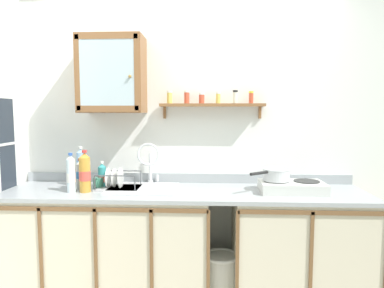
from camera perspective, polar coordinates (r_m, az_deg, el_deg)
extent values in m
cube|color=white|center=(2.93, -0.90, 0.49)|extent=(3.43, 0.05, 2.57)
cube|color=beige|center=(2.90, -13.77, -15.94)|extent=(1.59, 0.61, 0.82)
cube|color=brown|center=(2.50, -16.01, -10.49)|extent=(1.59, 0.01, 0.03)
cube|color=brown|center=(2.77, -23.95, -17.26)|extent=(0.02, 0.01, 0.76)
cube|color=brown|center=(2.63, -15.79, -18.30)|extent=(0.02, 0.01, 0.76)
cube|color=brown|center=(2.54, -6.78, -19.03)|extent=(0.02, 0.01, 0.76)
cube|color=brown|center=(2.50, 2.74, -19.32)|extent=(0.02, 0.01, 0.76)
cube|color=beige|center=(2.87, 17.50, -16.22)|extent=(1.00, 0.61, 0.82)
cube|color=brown|center=(2.47, 19.56, -10.78)|extent=(1.00, 0.01, 0.03)
cube|color=brown|center=(2.51, 7.58, -19.28)|extent=(0.02, 0.01, 0.76)
cube|color=brown|center=(2.60, 19.29, -18.65)|extent=(0.02, 0.01, 0.76)
cube|color=#9EA3A8|center=(2.66, -1.36, -8.09)|extent=(2.79, 0.64, 0.03)
cube|color=#9EA3A8|center=(2.94, -0.93, -5.72)|extent=(2.79, 0.02, 0.08)
cube|color=silver|center=(2.72, -8.25, -7.41)|extent=(0.54, 0.44, 0.01)
cube|color=slate|center=(2.76, -8.21, -10.23)|extent=(0.46, 0.36, 0.01)
cube|color=slate|center=(2.91, -7.54, -8.07)|extent=(0.46, 0.01, 0.14)
cube|color=slate|center=(2.57, -9.03, -9.94)|extent=(0.46, 0.01, 0.14)
cylinder|color=#4C4C51|center=(2.76, -8.21, -10.27)|extent=(0.04, 0.04, 0.01)
cylinder|color=silver|center=(2.95, -6.98, -6.29)|extent=(0.05, 0.05, 0.02)
cylinder|color=silver|center=(2.92, -7.01, -3.81)|extent=(0.02, 0.02, 0.23)
torus|color=silver|center=(2.82, -7.33, -1.74)|extent=(0.19, 0.02, 0.19)
cylinder|color=silver|center=(2.93, -5.82, -5.68)|extent=(0.02, 0.02, 0.05)
cube|color=silver|center=(2.71, 16.40, -6.93)|extent=(0.48, 0.29, 0.08)
cylinder|color=#2D2D2D|center=(2.69, 13.92, -6.01)|extent=(0.19, 0.19, 0.01)
cylinder|color=#2D2D2D|center=(2.75, 18.66, -5.91)|extent=(0.19, 0.19, 0.01)
cylinder|color=black|center=(2.56, 14.55, -7.59)|extent=(0.03, 0.02, 0.03)
cylinder|color=black|center=(2.61, 19.54, -7.45)|extent=(0.03, 0.02, 0.03)
cylinder|color=silver|center=(2.69, 13.95, -5.03)|extent=(0.20, 0.20, 0.09)
torus|color=silver|center=(2.68, 13.97, -4.10)|extent=(0.21, 0.21, 0.01)
cylinder|color=black|center=(2.55, 11.17, -4.82)|extent=(0.15, 0.12, 0.02)
cylinder|color=white|center=(2.82, -18.21, -5.25)|extent=(0.06, 0.06, 0.20)
cone|color=white|center=(2.80, -18.28, -2.97)|extent=(0.06, 0.06, 0.03)
cylinder|color=red|center=(2.79, -18.30, -2.49)|extent=(0.03, 0.03, 0.02)
cylinder|color=#3F8CCC|center=(2.81, -18.22, -4.93)|extent=(0.06, 0.06, 0.06)
cylinder|color=teal|center=(2.84, -14.82, -5.41)|extent=(0.06, 0.06, 0.17)
cone|color=teal|center=(2.82, -14.87, -3.46)|extent=(0.06, 0.06, 0.03)
cylinder|color=white|center=(2.82, -14.88, -2.98)|extent=(0.03, 0.03, 0.02)
cylinder|color=#D84C3F|center=(2.84, -14.82, -5.68)|extent=(0.06, 0.06, 0.05)
cylinder|color=gold|center=(2.71, -17.51, -4.96)|extent=(0.08, 0.08, 0.26)
cone|color=gold|center=(2.69, -17.60, -1.80)|extent=(0.08, 0.08, 0.04)
cylinder|color=red|center=(2.68, -17.62, -1.19)|extent=(0.04, 0.04, 0.02)
cylinder|color=#D84C3F|center=(2.71, -17.51, -5.09)|extent=(0.09, 0.09, 0.07)
cylinder|color=silver|center=(2.73, -19.61, -5.05)|extent=(0.07, 0.07, 0.25)
cone|color=silver|center=(2.71, -19.70, -2.13)|extent=(0.06, 0.06, 0.03)
cylinder|color=#2D59B2|center=(2.71, -19.72, -1.61)|extent=(0.03, 0.03, 0.02)
cylinder|color=white|center=(2.74, -19.60, -5.33)|extent=(0.07, 0.07, 0.07)
cylinder|color=#8CB7E0|center=(2.92, -18.10, -4.09)|extent=(0.07, 0.07, 0.28)
cone|color=#8CB7E0|center=(2.90, -18.19, -1.09)|extent=(0.06, 0.06, 0.03)
cylinder|color=white|center=(2.90, -18.21, -0.59)|extent=(0.03, 0.03, 0.02)
cylinder|color=white|center=(2.92, -18.10, -4.13)|extent=(0.07, 0.07, 0.08)
cube|color=#B2B2B7|center=(2.78, -12.18, -7.21)|extent=(0.33, 0.24, 0.01)
cylinder|color=#4C4F54|center=(2.71, -15.98, -6.28)|extent=(0.01, 0.01, 0.11)
cylinder|color=#4C4F54|center=(2.62, -9.57, -6.51)|extent=(0.01, 0.01, 0.11)
cylinder|color=#4C4F54|center=(2.91, -14.58, -5.43)|extent=(0.01, 0.01, 0.11)
cylinder|color=#4C4F54|center=(2.83, -8.61, -5.61)|extent=(0.01, 0.01, 0.11)
cylinder|color=#4C4F54|center=(2.65, -12.85, -5.22)|extent=(0.31, 0.01, 0.01)
cylinder|color=#4C4F54|center=(2.86, -11.65, -4.42)|extent=(0.31, 0.01, 0.01)
cylinder|color=white|center=(2.78, -13.88, -5.52)|extent=(0.01, 0.15, 0.15)
cylinder|color=white|center=(2.77, -12.89, -5.55)|extent=(0.01, 0.15, 0.15)
cylinder|color=white|center=(2.76, -11.88, -5.58)|extent=(0.01, 0.17, 0.17)
cylinder|color=#337259|center=(2.82, -15.43, -6.32)|extent=(0.08, 0.08, 0.09)
torus|color=#337259|center=(2.77, -15.63, -6.42)|extent=(0.02, 0.06, 0.06)
cube|color=brown|center=(2.87, -13.23, 11.25)|extent=(0.52, 0.28, 0.61)
cube|color=silver|center=(2.74, -14.08, 11.53)|extent=(0.42, 0.01, 0.50)
cube|color=brown|center=(2.81, -18.72, 11.24)|extent=(0.04, 0.01, 0.58)
cube|color=brown|center=(2.68, -9.22, 11.76)|extent=(0.04, 0.01, 0.58)
cube|color=brown|center=(2.78, -14.23, 17.20)|extent=(0.49, 0.01, 0.05)
cube|color=brown|center=(2.72, -13.96, 5.74)|extent=(0.49, 0.01, 0.05)
sphere|color=olive|center=(2.67, -10.38, 11.09)|extent=(0.02, 0.02, 0.02)
cube|color=brown|center=(2.82, 3.39, 6.54)|extent=(0.86, 0.14, 0.02)
cube|color=brown|center=(2.90, -4.59, 5.28)|extent=(0.02, 0.03, 0.10)
cube|color=brown|center=(2.90, 11.32, 5.19)|extent=(0.02, 0.03, 0.10)
cylinder|color=#E0C659|center=(2.83, -3.77, 7.68)|extent=(0.04, 0.04, 0.09)
cylinder|color=white|center=(2.83, -3.78, 8.73)|extent=(0.05, 0.05, 0.02)
cylinder|color=#CC4C33|center=(2.82, -0.88, 7.71)|extent=(0.04, 0.04, 0.09)
cylinder|color=white|center=(2.83, -0.88, 8.79)|extent=(0.04, 0.04, 0.02)
cylinder|color=#CC4C33|center=(2.81, 1.63, 7.53)|extent=(0.05, 0.05, 0.07)
cylinder|color=white|center=(2.82, 1.64, 8.42)|extent=(0.05, 0.05, 0.02)
cylinder|color=#E0C659|center=(2.83, 4.41, 7.58)|extent=(0.04, 0.04, 0.08)
cylinder|color=white|center=(2.83, 4.42, 8.54)|extent=(0.04, 0.04, 0.02)
cylinder|color=silver|center=(2.82, 7.25, 7.68)|extent=(0.04, 0.04, 0.09)
cylinder|color=black|center=(2.82, 7.27, 8.77)|extent=(0.04, 0.04, 0.02)
cylinder|color=#CC4C33|center=(2.85, 9.88, 7.55)|extent=(0.04, 0.04, 0.08)
cylinder|color=yellow|center=(2.85, 9.89, 8.56)|extent=(0.04, 0.04, 0.02)
cylinder|color=silver|center=(2.86, 4.89, -22.12)|extent=(0.24, 0.24, 0.43)
torus|color=white|center=(2.77, 4.93, -18.16)|extent=(0.27, 0.27, 0.02)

